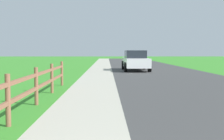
{
  "coord_description": "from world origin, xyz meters",
  "views": [
    {
      "loc": [
        -0.42,
        -1.08,
        1.56
      ],
      "look_at": [
        -0.22,
        10.26,
        0.82
      ],
      "focal_mm": 46.86,
      "sensor_mm": 36.0,
      "label": 1
    }
  ],
  "objects": [
    {
      "name": "parked_suv_white",
      "position": [
        1.88,
        22.31,
        0.81
      ],
      "size": [
        2.04,
        4.98,
        1.62
      ],
      "color": "white",
      "rests_on": "ground"
    },
    {
      "name": "grass_verge",
      "position": [
        -4.5,
        27.0,
        0.01
      ],
      "size": [
        5.0,
        66.0,
        0.0
      ],
      "primitive_type": "cube",
      "color": "#368729",
      "rests_on": "ground"
    },
    {
      "name": "road_asphalt",
      "position": [
        3.5,
        27.0,
        0.0
      ],
      "size": [
        7.0,
        66.0,
        0.01
      ],
      "primitive_type": "cube",
      "color": "#3C3C3C",
      "rests_on": "ground"
    },
    {
      "name": "rail_fence",
      "position": [
        -2.45,
        6.08,
        0.64
      ],
      "size": [
        0.11,
        12.13,
        1.1
      ],
      "color": "brown",
      "rests_on": "ground"
    },
    {
      "name": "ground_plane",
      "position": [
        0.0,
        25.0,
        0.0
      ],
      "size": [
        120.0,
        120.0,
        0.0
      ],
      "primitive_type": "plane",
      "color": "#368729"
    },
    {
      "name": "curb_concrete",
      "position": [
        -3.0,
        27.0,
        0.0
      ],
      "size": [
        6.0,
        66.0,
        0.01
      ],
      "primitive_type": "cube",
      "color": "#B0AC9A",
      "rests_on": "ground"
    }
  ]
}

